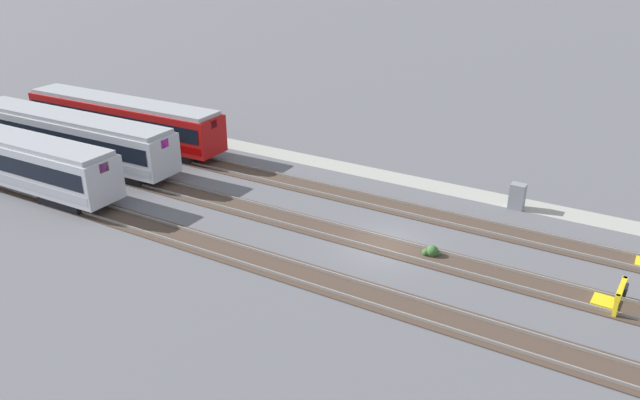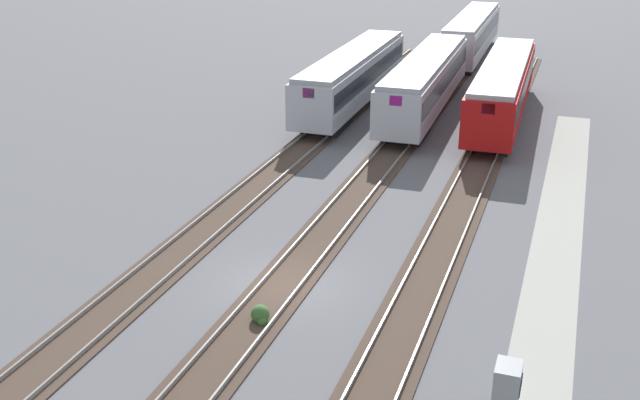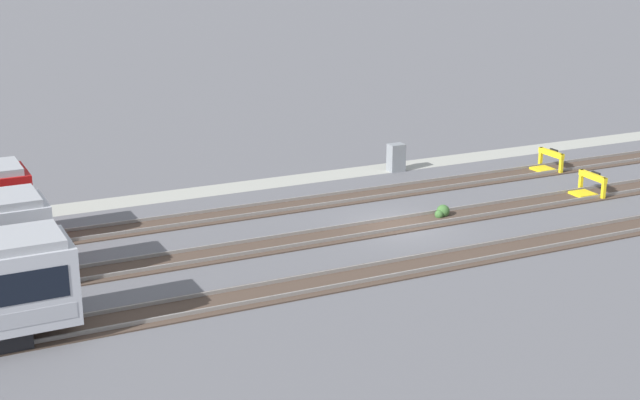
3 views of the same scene
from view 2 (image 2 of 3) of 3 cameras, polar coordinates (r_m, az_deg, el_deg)
name	(u,v)px [view 2 (image 2 of 3)]	position (r m, az deg, el deg)	size (l,w,h in m)	color
ground_plane	(283,284)	(27.92, -2.82, -6.45)	(400.00, 400.00, 0.00)	#5B5B60
service_walkway	(545,330)	(26.28, 16.75, -9.45)	(54.00, 2.00, 0.01)	#9E9E93
rail_track_nearest	(414,306)	(26.64, 7.15, -8.02)	(90.00, 2.23, 0.21)	#47382D
rail_track_near_inner	(283,283)	(27.90, -2.82, -6.37)	(90.00, 2.24, 0.21)	#47382D
rail_track_middle	(166,263)	(29.92, -11.64, -4.74)	(90.00, 2.23, 0.21)	#47382D
subway_car_front_row_leftmost	(425,82)	(49.74, 8.04, 8.88)	(18.06, 3.27, 3.70)	#ADAFB7
subway_car_front_row_left_inner	(471,34)	(68.09, 11.46, 12.27)	(18.05, 3.15, 3.70)	#ADAFB7
subway_car_front_row_centre	(353,77)	(50.91, 2.52, 9.38)	(18.04, 3.10, 3.70)	#ADAFB7
subway_car_front_row_right_inner	(503,88)	(49.04, 13.74, 8.27)	(18.06, 3.27, 3.70)	#A80F0F
electrical_cabinet	(506,390)	(21.78, 14.02, -13.87)	(0.90, 0.73, 1.60)	gray
weed_clump	(261,314)	(25.65, -4.55, -8.69)	(0.92, 0.70, 0.64)	#38602D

